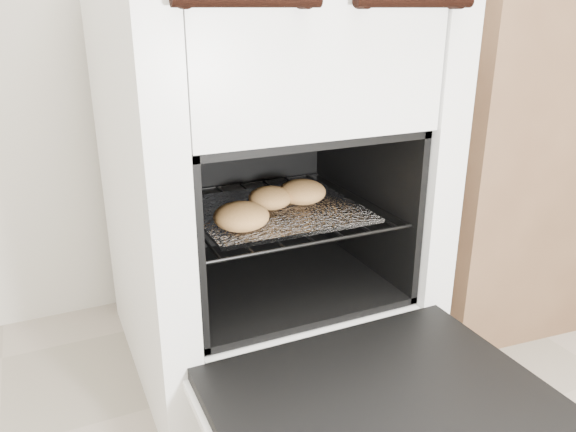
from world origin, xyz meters
name	(u,v)px	position (x,y,z in m)	size (l,w,h in m)	color
stove	(260,174)	(-0.05, 1.15, 0.47)	(0.63, 0.70, 0.97)	white
oven_door	(383,407)	(-0.05, 0.61, 0.21)	(0.57, 0.44, 0.04)	black
oven_rack	(272,209)	(-0.05, 1.08, 0.41)	(0.46, 0.44, 0.01)	black
foil_sheet	(276,210)	(-0.05, 1.06, 0.42)	(0.36, 0.32, 0.01)	white
baked_rolls	(272,202)	(-0.07, 1.03, 0.45)	(0.30, 0.21, 0.05)	tan
counter	(538,154)	(0.84, 1.15, 0.43)	(0.86, 0.57, 0.86)	brown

